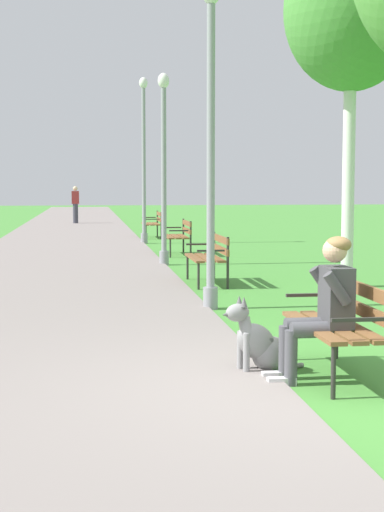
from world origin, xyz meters
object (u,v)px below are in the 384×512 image
object	(u,v)px
lamp_post_mid	(164,167)
pedestrian_distant	(75,205)
park_bench_far	(179,234)
lamp_post_far	(144,158)
person_seated_on_near_bench	(324,303)
birch_tree_third	(351,12)
park_bench_near	(342,319)
park_bench_furthest	(154,222)
park_bench_mid	(210,254)
dog_grey	(261,344)
lamp_post_near	(211,142)

from	to	relation	value
lamp_post_mid	pedestrian_distant	world-z (taller)	lamp_post_mid
park_bench_far	lamp_post_far	bearing A→B (deg)	98.59
lamp_post_mid	lamp_post_far	world-z (taller)	lamp_post_far
person_seated_on_near_bench	birch_tree_third	size ratio (longest dim) A/B	0.22
park_bench_near	lamp_post_mid	distance (m)	9.88
birch_tree_third	pedestrian_distant	distance (m)	22.62
birch_tree_third	lamp_post_far	bearing A→B (deg)	104.55
park_bench_far	park_bench_furthest	bearing A→B (deg)	90.89
park_bench_mid	park_bench_furthest	world-z (taller)	same
park_bench_far	lamp_post_far	world-z (taller)	lamp_post_far
park_bench_near	dog_grey	xyz separation A→B (m)	(-0.67, 0.25, -0.25)
pedestrian_distant	park_bench_mid	bearing A→B (deg)	-83.07
park_bench_far	park_bench_furthest	xyz separation A→B (m)	(-0.10, 6.19, 0.00)
park_bench_mid	birch_tree_third	xyz separation A→B (m)	(2.18, -0.70, 3.95)
park_bench_near	lamp_post_near	xyz separation A→B (m)	(-0.55, 3.84, 1.75)
park_bench_mid	dog_grey	xyz separation A→B (m)	(-0.54, -6.26, -0.25)
lamp_post_near	pedestrian_distant	world-z (taller)	lamp_post_near
park_bench_near	birch_tree_third	xyz separation A→B (m)	(2.05, 5.81, 3.95)
lamp_post_far	birch_tree_third	world-z (taller)	birch_tree_third
park_bench_mid	lamp_post_near	world-z (taller)	lamp_post_near
park_bench_far	lamp_post_near	xyz separation A→B (m)	(-0.56, -8.24, 1.75)
birch_tree_third	park_bench_far	bearing A→B (deg)	108.03
dog_grey	birch_tree_third	distance (m)	7.48
park_bench_near	birch_tree_third	world-z (taller)	birch_tree_third
park_bench_near	park_bench_far	bearing A→B (deg)	89.95
dog_grey	lamp_post_near	bearing A→B (deg)	88.08
park_bench_mid	lamp_post_far	xyz separation A→B (m)	(-0.43, 9.38, 1.94)
park_bench_far	pedestrian_distant	bearing A→B (deg)	99.87
person_seated_on_near_bench	lamp_post_mid	world-z (taller)	lamp_post_mid
park_bench_far	pedestrian_distant	xyz separation A→B (m)	(-2.71, 15.55, 0.33)
pedestrian_distant	birch_tree_third	bearing A→B (deg)	-77.73
lamp_post_near	park_bench_furthest	bearing A→B (deg)	88.15
park_bench_far	dog_grey	xyz separation A→B (m)	(-0.68, -11.83, -0.25)
park_bench_mid	park_bench_far	xyz separation A→B (m)	(0.14, 5.57, 0.00)
park_bench_mid	lamp_post_mid	distance (m)	3.62
person_seated_on_near_bench	pedestrian_distant	size ratio (longest dim) A/B	0.76
park_bench_mid	person_seated_on_near_bench	world-z (taller)	person_seated_on_near_bench
park_bench_near	lamp_post_near	size ratio (longest dim) A/B	0.34
lamp_post_far	pedestrian_distant	xyz separation A→B (m)	(-2.13, 11.74, -1.61)
lamp_post_mid	pedestrian_distant	xyz separation A→B (m)	(-2.10, 17.89, -1.23)
park_bench_mid	lamp_post_mid	world-z (taller)	lamp_post_mid
lamp_post_far	pedestrian_distant	size ratio (longest dim) A/B	2.88
park_bench_near	lamp_post_far	distance (m)	16.02
person_seated_on_near_bench	birch_tree_third	distance (m)	7.39
lamp_post_near	park_bench_mid	bearing A→B (deg)	81.05
park_bench_near	park_bench_mid	xyz separation A→B (m)	(-0.13, 6.51, 0.00)
lamp_post_mid	park_bench_far	bearing A→B (deg)	75.42
birch_tree_third	park_bench_mid	bearing A→B (deg)	162.16
park_bench_mid	pedestrian_distant	bearing A→B (deg)	96.93
park_bench_far	lamp_post_mid	distance (m)	2.88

